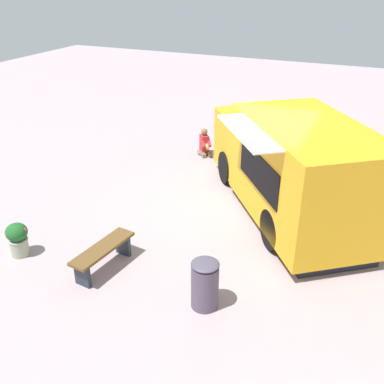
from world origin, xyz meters
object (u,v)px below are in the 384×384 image
food_truck (291,168)px  person_customer (205,145)px  plaza_bench (103,253)px  planter_flowering_far (18,238)px  trash_bin (205,284)px

food_truck → person_customer: size_ratio=6.88×
food_truck → plaza_bench: (2.72, 3.71, -0.76)m
planter_flowering_far → trash_bin: trash_bin is taller
person_customer → plaza_bench: size_ratio=0.55×
food_truck → planter_flowering_far: bearing=41.3°
person_customer → plaza_bench: bearing=94.6°
food_truck → person_customer: 4.23m
person_customer → planter_flowering_far: person_customer is taller
trash_bin → person_customer: bearing=-67.5°
plaza_bench → trash_bin: 2.20m
person_customer → planter_flowering_far: size_ratio=1.15×
food_truck → plaza_bench: size_ratio=3.82×
food_truck → trash_bin: bearing=82.2°
person_customer → plaza_bench: (-0.51, 6.32, 0.06)m
planter_flowering_far → trash_bin: size_ratio=0.78×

